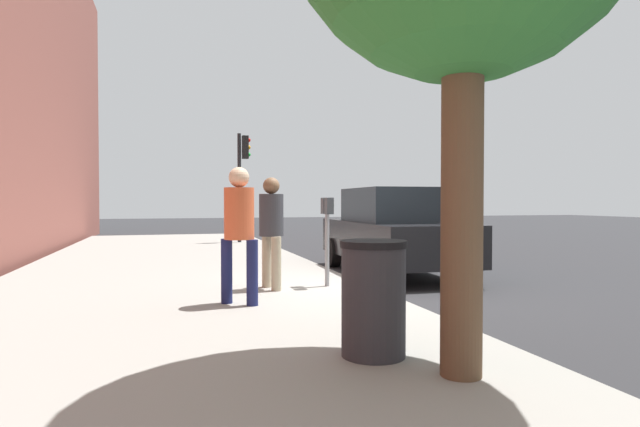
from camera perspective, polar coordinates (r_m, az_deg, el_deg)
ground_plane at (r=8.78m, az=4.68°, el=-8.52°), size 80.00×80.00×0.00m
sidewalk_slab at (r=8.21m, az=-15.53°, el=-8.72°), size 28.00×6.00×0.15m
parking_meter at (r=8.28m, az=0.79°, el=-0.99°), size 0.36×0.12×1.41m
pedestrian_at_meter at (r=8.06m, az=-5.34°, el=-1.13°), size 0.52×0.37×1.72m
pedestrian_bystander at (r=6.89m, az=-8.83°, el=-1.05°), size 0.40×0.45×1.80m
parked_sedan_near at (r=10.81m, az=8.06°, el=-1.90°), size 4.47×2.10×1.77m
traffic_signal at (r=17.53m, az=-8.49°, el=4.83°), size 0.24×0.44×3.60m
trash_bin at (r=4.63m, az=5.86°, el=-9.17°), size 0.59×0.59×1.01m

